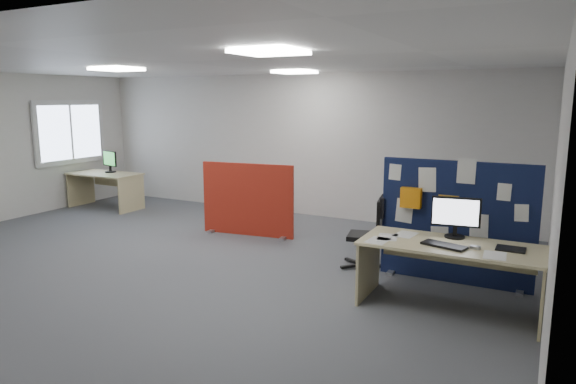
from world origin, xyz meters
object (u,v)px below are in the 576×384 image
at_px(monitor_main, 456,215).
at_px(office_chair, 372,228).
at_px(red_divider, 248,200).
at_px(monitor_second, 110,161).
at_px(main_desk, 451,258).
at_px(navy_divider, 454,222).
at_px(second_desk, 106,182).

distance_m(monitor_main, office_chair, 1.40).
distance_m(red_divider, office_chair, 2.45).
height_order(monitor_main, monitor_second, monitor_main).
relative_size(red_divider, monitor_second, 3.31).
relative_size(main_desk, monitor_main, 3.59).
distance_m(main_desk, office_chair, 1.48).
distance_m(navy_divider, monitor_second, 7.24).
bearing_deg(second_desk, red_divider, -7.61).
xyz_separation_m(monitor_main, monitor_second, (-7.22, 1.94, -0.01)).
bearing_deg(navy_divider, second_desk, 170.29).
height_order(navy_divider, main_desk, navy_divider).
bearing_deg(monitor_main, monitor_second, 156.72).
distance_m(main_desk, monitor_second, 7.56).
relative_size(red_divider, second_desk, 1.06).
distance_m(monitor_main, monitor_second, 7.48).
xyz_separation_m(navy_divider, main_desk, (0.12, -0.85, -0.20)).
distance_m(second_desk, monitor_second, 0.44).
relative_size(monitor_second, office_chair, 0.50).
height_order(navy_divider, office_chair, navy_divider).
xyz_separation_m(navy_divider, monitor_main, (0.11, -0.61, 0.22)).
relative_size(navy_divider, office_chair, 1.89).
xyz_separation_m(main_desk, office_chair, (-1.17, 0.89, -0.01)).
distance_m(navy_divider, red_divider, 3.49).
xyz_separation_m(monitor_main, red_divider, (-3.51, 1.33, -0.39)).
bearing_deg(office_chair, navy_divider, -14.54).
xyz_separation_m(main_desk, second_desk, (-7.26, 2.07, -0.02)).
bearing_deg(monitor_second, second_desk, -88.33).
xyz_separation_m(main_desk, monitor_main, (-0.01, 0.23, 0.42)).
bearing_deg(second_desk, monitor_second, 75.91).
relative_size(navy_divider, red_divider, 1.15).
bearing_deg(monitor_main, office_chair, 142.15).
bearing_deg(office_chair, red_divider, 152.01).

